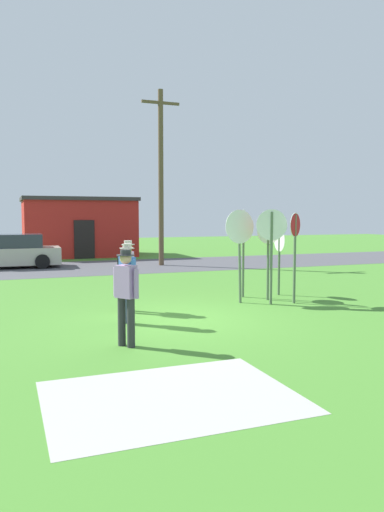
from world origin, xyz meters
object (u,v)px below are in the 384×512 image
stop_sign_tallest (268,245)px  stop_sign_leaning_right (240,238)px  stop_sign_nearest (295,243)px  parked_car_on_street (12,253)px  person_near_signs (126,292)px  stop_sign_rear_left (272,239)px  person_in_teal (127,279)px  stop_sign_far_back (243,237)px  person_with_sunhat (127,271)px  utility_pole (161,175)px  stop_sign_center_cluster (279,251)px

stop_sign_tallest → stop_sign_leaning_right: size_ratio=0.91×
stop_sign_tallest → stop_sign_nearest: stop_sign_nearest is taller
parked_car_on_street → person_near_signs: 14.89m
stop_sign_rear_left → person_in_teal: (-4.10, -0.98, -0.75)m
stop_sign_far_back → person_with_sunhat: 3.77m
parked_car_on_street → stop_sign_tallest: size_ratio=1.92×
stop_sign_leaning_right → utility_pole: bearing=84.4°
stop_sign_rear_left → person_in_teal: bearing=-166.6°
person_near_signs → person_with_sunhat: bearing=76.1°
stop_sign_leaning_right → parked_car_on_street: bearing=115.9°
stop_sign_far_back → person_in_teal: 4.57m
parked_car_on_street → stop_sign_far_back: (6.09, -10.78, 1.04)m
utility_pole → stop_sign_far_back: (-0.51, -9.47, -2.52)m
utility_pole → person_near_signs: size_ratio=4.67×
stop_sign_far_back → stop_sign_leaning_right: bearing=-123.3°
stop_sign_tallest → person_near_signs: bearing=-145.2°
stop_sign_leaning_right → person_near_signs: 5.12m
stop_sign_far_back → person_with_sunhat: stop_sign_far_back is taller
stop_sign_tallest → person_in_teal: stop_sign_tallest is taller
person_in_teal → person_near_signs: bearing=-104.2°
stop_sign_rear_left → person_in_teal: stop_sign_rear_left is taller
stop_sign_tallest → person_with_sunhat: bearing=-176.7°
stop_sign_leaning_right → stop_sign_tallest: bearing=4.2°
stop_sign_far_back → person_with_sunhat: (-3.59, -0.91, -0.71)m
stop_sign_center_cluster → person_with_sunhat: size_ratio=1.12×
stop_sign_nearest → stop_sign_rear_left: (-0.65, 0.12, 0.11)m
stop_sign_rear_left → utility_pole: bearing=88.3°
stop_sign_nearest → person_with_sunhat: stop_sign_nearest is taller
parked_car_on_street → stop_sign_tallest: (6.52, -11.46, 0.85)m
parked_car_on_street → stop_sign_nearest: stop_sign_nearest is taller
parked_car_on_street → stop_sign_rear_left: bearing=-62.4°
parked_car_on_street → stop_sign_rear_left: size_ratio=1.74×
stop_sign_far_back → person_in_teal: bearing=-150.3°
stop_sign_tallest → person_near_signs: stop_sign_tallest is taller
utility_pole → stop_sign_rear_left: 11.02m
parked_car_on_street → stop_sign_rear_left: (6.28, -12.04, 1.04)m
utility_pole → parked_car_on_street: size_ratio=1.87×
person_in_teal → stop_sign_nearest: bearing=10.3°
stop_sign_tallest → stop_sign_far_back: stop_sign_far_back is taller
stop_sign_nearest → person_with_sunhat: 4.49m
utility_pole → stop_sign_far_back: size_ratio=3.22×
stop_sign_rear_left → stop_sign_center_cluster: size_ratio=1.28×
utility_pole → stop_sign_leaning_right: 10.56m
utility_pole → stop_sign_leaning_right: bearing=-95.6°
stop_sign_nearest → person_with_sunhat: (-4.43, 0.46, -0.61)m
person_in_teal → stop_sign_leaning_right: bearing=23.6°
stop_sign_rear_left → person_near_signs: bearing=-148.9°
stop_sign_far_back → person_near_signs: (-4.36, -4.00, -0.74)m
utility_pole → person_with_sunhat: bearing=-111.6°
stop_sign_rear_left → person_near_signs: stop_sign_rear_left is taller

